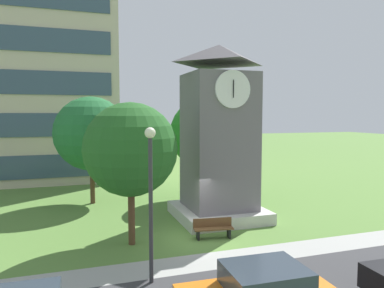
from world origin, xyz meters
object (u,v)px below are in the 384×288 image
at_px(clock_tower, 219,143).
at_px(park_bench, 213,228).
at_px(street_lamp, 151,186).
at_px(tree_by_building, 91,134).
at_px(tree_streetside, 131,150).
at_px(tree_near_tower, 206,133).

distance_m(clock_tower, park_bench, 4.90).
bearing_deg(clock_tower, park_bench, -116.64).
relative_size(clock_tower, street_lamp, 1.78).
relative_size(park_bench, street_lamp, 0.36).
bearing_deg(tree_by_building, street_lamp, -84.11).
distance_m(clock_tower, tree_streetside, 5.71).
xyz_separation_m(street_lamp, tree_streetside, (-0.05, 3.81, 0.85)).
distance_m(tree_streetside, tree_near_tower, 9.00).
xyz_separation_m(street_lamp, tree_near_tower, (5.90, 10.56, 1.09)).
height_order(tree_streetside, tree_by_building, tree_by_building).
relative_size(tree_streetside, tree_by_building, 0.91).
xyz_separation_m(park_bench, tree_by_building, (-4.81, 8.45, 3.95)).
bearing_deg(tree_by_building, clock_tower, -41.27).
bearing_deg(clock_tower, street_lamp, -128.46).
distance_m(street_lamp, tree_near_tower, 12.15).
relative_size(tree_near_tower, tree_by_building, 1.00).
bearing_deg(tree_near_tower, street_lamp, -119.16).
xyz_separation_m(park_bench, tree_streetside, (-3.63, 0.37, 3.66)).
relative_size(clock_tower, tree_streetside, 1.51).
bearing_deg(tree_by_building, park_bench, -60.34).
height_order(clock_tower, tree_streetside, clock_tower).
height_order(park_bench, tree_streetside, tree_streetside).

